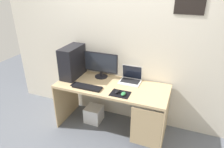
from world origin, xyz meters
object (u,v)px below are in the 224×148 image
at_px(subwoofer, 94,114).
at_px(mouse_left, 117,92).
at_px(pc_tower, 73,62).
at_px(keyboard, 87,87).
at_px(monitor, 101,64).
at_px(cell_phone, 74,84).
at_px(mouse_right, 123,94).
at_px(laptop, 131,78).

bearing_deg(subwoofer, mouse_left, -24.47).
bearing_deg(pc_tower, keyboard, -35.49).
bearing_deg(monitor, subwoofer, -116.13).
height_order(cell_phone, subwoofer, cell_phone).
relative_size(cell_phone, subwoofer, 0.50).
distance_m(pc_tower, mouse_right, 0.99).
height_order(keyboard, cell_phone, keyboard).
height_order(monitor, subwoofer, monitor).
bearing_deg(laptop, mouse_right, -86.33).
xyz_separation_m(monitor, mouse_left, (0.41, -0.37, -0.19)).
relative_size(monitor, keyboard, 1.30).
distance_m(monitor, cell_phone, 0.50).
bearing_deg(cell_phone, mouse_right, -2.48).
distance_m(monitor, subwoofer, 0.85).
xyz_separation_m(monitor, laptop, (0.47, 0.03, -0.16)).
bearing_deg(mouse_right, mouse_left, 165.26).
height_order(laptop, subwoofer, laptop).
bearing_deg(keyboard, mouse_right, -0.53).
bearing_deg(laptop, mouse_left, -99.61).
height_order(pc_tower, mouse_right, pc_tower).
height_order(monitor, laptop, monitor).
bearing_deg(pc_tower, monitor, 16.16).
distance_m(monitor, laptop, 0.50).
bearing_deg(subwoofer, laptop, 18.19).
height_order(keyboard, subwoofer, keyboard).
bearing_deg(keyboard, cell_phone, 172.90).
height_order(monitor, mouse_right, monitor).
distance_m(mouse_right, subwoofer, 0.90).
bearing_deg(monitor, laptop, 3.04).
bearing_deg(cell_phone, mouse_left, -0.68).
relative_size(pc_tower, mouse_right, 5.01).
bearing_deg(keyboard, pc_tower, 144.51).
xyz_separation_m(laptop, mouse_left, (-0.07, -0.40, -0.03)).
bearing_deg(subwoofer, keyboard, -80.60).
height_order(keyboard, mouse_right, mouse_right).
bearing_deg(cell_phone, subwoofer, 48.85).
relative_size(monitor, subwoofer, 2.11).
bearing_deg(subwoofer, mouse_right, -22.96).
bearing_deg(keyboard, mouse_left, 2.59).
bearing_deg(keyboard, laptop, 39.47).
relative_size(laptop, mouse_right, 3.24).
bearing_deg(mouse_right, keyboard, 179.47).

